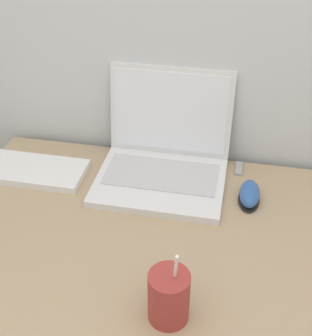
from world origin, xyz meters
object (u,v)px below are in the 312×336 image
computer_mouse (250,194)px  usb_stick (239,169)px  external_keyboard (16,168)px  drink_cup (169,296)px  laptop (164,156)px

computer_mouse → usb_stick: size_ratio=1.81×
computer_mouse → external_keyboard: 0.64m
drink_cup → external_keyboard: (-0.50, 0.39, -0.05)m
laptop → external_keyboard: (-0.40, -0.07, -0.05)m
laptop → drink_cup: bearing=-78.3°
laptop → usb_stick: bearing=16.1°
laptop → computer_mouse: (0.23, -0.07, -0.04)m
external_keyboard → usb_stick: external_keyboard is taller
drink_cup → computer_mouse: drink_cup is taller
computer_mouse → external_keyboard: bearing=179.9°
laptop → external_keyboard: laptop is taller
usb_stick → external_keyboard: bearing=-168.0°
drink_cup → external_keyboard: size_ratio=0.47×
drink_cup → computer_mouse: (0.14, 0.39, -0.04)m
drink_cup → laptop: bearing=101.7°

